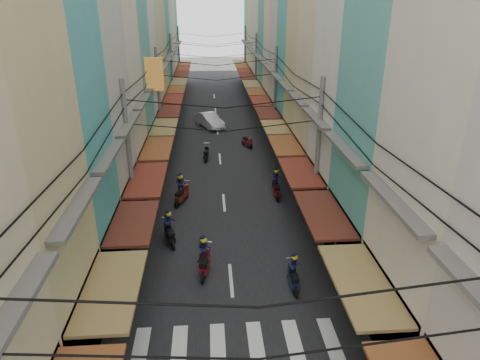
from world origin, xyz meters
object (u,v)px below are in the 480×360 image
white_car (210,127)px  market_umbrella (436,294)px  bicycle (402,286)px  traffic_sign (336,231)px

white_car → market_umbrella: (7.59, -29.72, 2.23)m
white_car → bicycle: size_ratio=2.81×
white_car → bicycle: 27.57m
market_umbrella → traffic_sign: (-2.12, 4.86, -0.14)m
white_car → market_umbrella: market_umbrella is taller
white_car → bicycle: white_car is taller
bicycle → traffic_sign: 3.73m
market_umbrella → white_car: bearing=104.3°
bicycle → market_umbrella: size_ratio=0.68×
bicycle → market_umbrella: 4.11m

